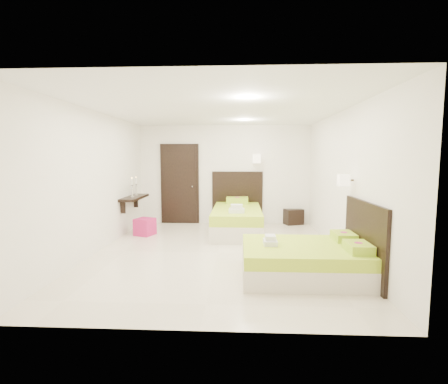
{
  "coord_description": "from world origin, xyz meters",
  "views": [
    {
      "loc": [
        0.4,
        -5.86,
        1.75
      ],
      "look_at": [
        0.1,
        0.3,
        1.1
      ],
      "focal_mm": 26.0,
      "sensor_mm": 36.0,
      "label": 1
    }
  ],
  "objects_px": {
    "bed_single": "(237,218)",
    "nightstand": "(293,216)",
    "bed_double": "(309,258)",
    "ottoman": "(145,227)"
  },
  "relations": [
    {
      "from": "bed_single",
      "to": "nightstand",
      "type": "distance_m",
      "value": 1.78
    },
    {
      "from": "bed_double",
      "to": "ottoman",
      "type": "distance_m",
      "value": 4.0
    },
    {
      "from": "bed_double",
      "to": "ottoman",
      "type": "xyz_separation_m",
      "value": [
        -3.18,
        2.42,
        -0.08
      ]
    },
    {
      "from": "bed_double",
      "to": "nightstand",
      "type": "height_order",
      "value": "bed_double"
    },
    {
      "from": "ottoman",
      "to": "bed_single",
      "type": "bearing_deg",
      "value": 11.4
    },
    {
      "from": "nightstand",
      "to": "ottoman",
      "type": "xyz_separation_m",
      "value": [
        -3.56,
        -1.42,
        -0.01
      ]
    },
    {
      "from": "nightstand",
      "to": "bed_double",
      "type": "bearing_deg",
      "value": -114.72
    },
    {
      "from": "bed_double",
      "to": "nightstand",
      "type": "relative_size",
      "value": 3.92
    },
    {
      "from": "nightstand",
      "to": "ottoman",
      "type": "distance_m",
      "value": 3.84
    },
    {
      "from": "bed_single",
      "to": "nightstand",
      "type": "relative_size",
      "value": 4.87
    }
  ]
}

